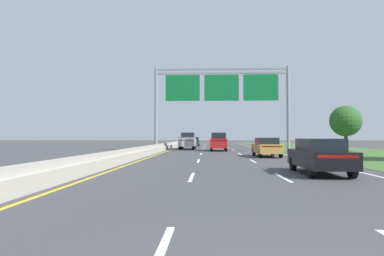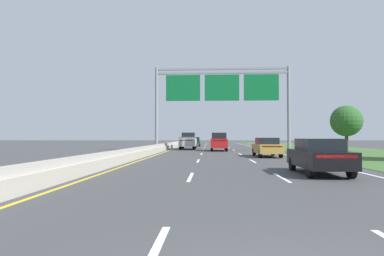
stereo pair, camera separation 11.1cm
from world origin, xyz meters
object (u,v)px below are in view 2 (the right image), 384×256
object	(u,v)px
car_red_centre_lane_suv	(219,141)
car_black_right_lane_sedan	(319,156)
car_darkgreen_left_lane_sedan	(195,141)
roadside_tree_mid	(346,121)
overhead_sign_gantry	(222,91)
pickup_truck_silver	(188,141)
car_gold_right_lane_sedan	(267,147)

from	to	relation	value
car_red_centre_lane_suv	car_black_right_lane_sedan	xyz separation A→B (m)	(3.76, -23.63, -0.28)
car_red_centre_lane_suv	car_darkgreen_left_lane_sedan	xyz separation A→B (m)	(-3.65, 18.82, -0.28)
car_black_right_lane_sedan	roadside_tree_mid	bearing A→B (deg)	-24.03
car_darkgreen_left_lane_sedan	roadside_tree_mid	bearing A→B (deg)	-138.47
overhead_sign_gantry	car_black_right_lane_sedan	bearing A→B (deg)	-80.92
pickup_truck_silver	car_red_centre_lane_suv	size ratio (longest dim) A/B	1.15
pickup_truck_silver	car_gold_right_lane_sedan	size ratio (longest dim) A/B	1.22
overhead_sign_gantry	car_gold_right_lane_sedan	bearing A→B (deg)	-70.12
overhead_sign_gantry	car_darkgreen_left_lane_sedan	world-z (taller)	overhead_sign_gantry
overhead_sign_gantry	roadside_tree_mid	bearing A→B (deg)	3.88
car_gold_right_lane_sedan	car_black_right_lane_sedan	size ratio (longest dim) A/B	1.00
car_gold_right_lane_sedan	roadside_tree_mid	bearing A→B (deg)	-47.24
car_red_centre_lane_suv	car_black_right_lane_sedan	world-z (taller)	car_red_centre_lane_suv
pickup_truck_silver	car_darkgreen_left_lane_sedan	bearing A→B (deg)	-0.62
pickup_truck_silver	car_darkgreen_left_lane_sedan	size ratio (longest dim) A/B	1.23
pickup_truck_silver	roadside_tree_mid	distance (m)	19.18
car_gold_right_lane_sedan	car_darkgreen_left_lane_sedan	bearing A→B (deg)	12.52
car_red_centre_lane_suv	overhead_sign_gantry	bearing A→B (deg)	-170.53
car_darkgreen_left_lane_sedan	roadside_tree_mid	world-z (taller)	roadside_tree_mid
car_red_centre_lane_suv	car_darkgreen_left_lane_sedan	distance (m)	19.17
car_red_centre_lane_suv	roadside_tree_mid	size ratio (longest dim) A/B	0.92
car_gold_right_lane_sedan	car_black_right_lane_sedan	world-z (taller)	same
car_red_centre_lane_suv	roadside_tree_mid	distance (m)	14.41
car_red_centre_lane_suv	car_darkgreen_left_lane_sedan	world-z (taller)	car_red_centre_lane_suv
roadside_tree_mid	car_red_centre_lane_suv	bearing A→B (deg)	176.11
roadside_tree_mid	overhead_sign_gantry	bearing A→B (deg)	-176.12
roadside_tree_mid	car_black_right_lane_sedan	bearing A→B (deg)	-114.71
pickup_truck_silver	car_red_centre_lane_suv	world-z (taller)	pickup_truck_silver
overhead_sign_gantry	car_gold_right_lane_sedan	world-z (taller)	overhead_sign_gantry
car_gold_right_lane_sedan	car_black_right_lane_sedan	bearing A→B (deg)	179.48
car_black_right_lane_sedan	overhead_sign_gantry	bearing A→B (deg)	9.76
pickup_truck_silver	car_black_right_lane_sedan	bearing A→B (deg)	-164.43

